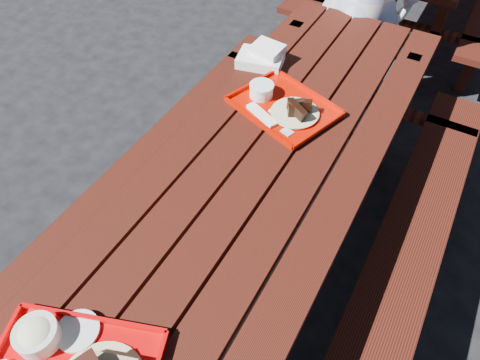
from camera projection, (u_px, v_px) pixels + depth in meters
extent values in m
plane|color=black|center=(255.00, 269.00, 2.10)|extent=(60.00, 60.00, 0.00)
cube|color=#3F140C|center=(191.00, 141.00, 1.64)|extent=(0.14, 2.40, 0.04)
cube|color=#3F140C|center=(225.00, 154.00, 1.59)|extent=(0.14, 2.40, 0.04)
cube|color=#3F140C|center=(261.00, 169.00, 1.54)|extent=(0.14, 2.40, 0.04)
cube|color=#3F140C|center=(298.00, 185.00, 1.49)|extent=(0.14, 2.40, 0.04)
cube|color=#3F140C|center=(339.00, 201.00, 1.45)|extent=(0.14, 2.40, 0.04)
cube|color=#3F140C|center=(146.00, 167.00, 1.96)|extent=(0.25, 2.40, 0.04)
cube|color=#3F140C|center=(21.00, 345.00, 1.65)|extent=(0.06, 0.06, 0.42)
cube|color=#3F140C|center=(238.00, 103.00, 2.60)|extent=(0.06, 0.06, 0.42)
cube|color=#3F140C|center=(396.00, 281.00, 1.58)|extent=(0.25, 2.40, 0.04)
cube|color=#3F140C|center=(430.00, 173.00, 2.23)|extent=(0.06, 0.06, 0.42)
cube|color=#3F140C|center=(290.00, 84.00, 2.45)|extent=(0.06, 0.06, 0.75)
cube|color=#3F140C|center=(393.00, 118.00, 2.26)|extent=(0.06, 0.06, 0.75)
cube|color=#3F140C|center=(341.00, 93.00, 2.32)|extent=(1.40, 0.06, 0.04)
cube|color=#3F140C|center=(311.00, 21.00, 3.24)|extent=(0.06, 0.06, 0.42)
cube|color=#3F140C|center=(471.00, 65.00, 2.86)|extent=(0.06, 0.06, 0.42)
cube|color=#3F140C|center=(344.00, 17.00, 2.96)|extent=(0.06, 0.06, 0.75)
cube|color=#3F140C|center=(432.00, 40.00, 2.76)|extent=(0.06, 0.06, 0.75)
cube|color=#3F140C|center=(389.00, 21.00, 2.82)|extent=(1.40, 0.06, 0.04)
cube|color=red|center=(93.00, 318.00, 1.14)|extent=(0.39, 0.15, 0.02)
cylinder|color=silver|center=(38.00, 336.00, 1.09)|extent=(0.11, 0.11, 0.06)
ellipsoid|color=beige|center=(35.00, 333.00, 1.07)|extent=(0.10, 0.10, 0.04)
cylinder|color=silver|center=(78.00, 331.00, 1.12)|extent=(0.12, 0.12, 0.01)
cube|color=#B70D00|center=(284.00, 108.00, 1.73)|extent=(0.46, 0.41, 0.01)
cube|color=#B70D00|center=(309.00, 90.00, 1.78)|extent=(0.37, 0.13, 0.02)
cube|color=#B70D00|center=(257.00, 122.00, 1.65)|extent=(0.37, 0.13, 0.02)
cube|color=#B70D00|center=(320.00, 130.00, 1.62)|extent=(0.11, 0.28, 0.02)
cube|color=#B70D00|center=(252.00, 84.00, 1.81)|extent=(0.11, 0.28, 0.02)
cube|color=white|center=(292.00, 112.00, 1.70)|extent=(0.17, 0.17, 0.01)
cylinder|color=beige|center=(295.00, 113.00, 1.69)|extent=(0.19, 0.19, 0.01)
cylinder|color=white|center=(261.00, 91.00, 1.75)|extent=(0.10, 0.10, 0.05)
cylinder|color=white|center=(262.00, 85.00, 1.73)|extent=(0.10, 0.10, 0.01)
cube|color=white|center=(262.00, 115.00, 1.68)|extent=(0.16, 0.10, 0.01)
cube|color=#B1C9C3|center=(287.00, 132.00, 1.63)|extent=(0.05, 0.05, 0.00)
cube|color=white|center=(260.00, 60.00, 1.92)|extent=(0.23, 0.19, 0.05)
cube|color=white|center=(267.00, 50.00, 1.90)|extent=(0.15, 0.12, 0.04)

